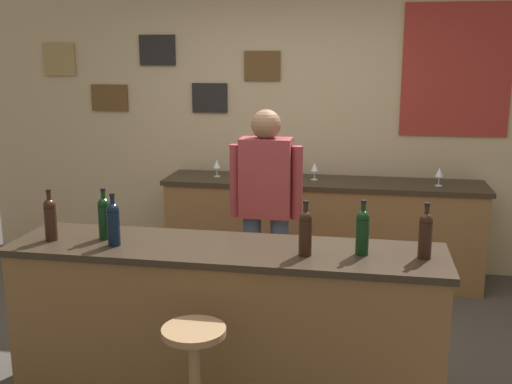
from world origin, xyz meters
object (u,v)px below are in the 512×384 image
object	(u,v)px
bar_stool	(195,369)
wine_glass_b	(264,165)
wine_bottle_b	(104,216)
wine_glass_c	(315,167)
wine_glass_d	(439,173)
coffee_mug	(294,173)
wine_bottle_a	(50,218)
wine_bottle_c	(113,222)
bartender	(266,206)
wine_bottle_e	(363,231)
wine_bottle_d	(305,231)
wine_bottle_f	(426,234)
wine_glass_a	(217,165)

from	to	relation	value
bar_stool	wine_glass_b	distance (m)	2.74
wine_bottle_b	wine_glass_c	world-z (taller)	wine_bottle_b
wine_glass_b	wine_glass_d	bearing A→B (deg)	-3.94
wine_bottle_b	coffee_mug	xyz separation A→B (m)	(0.88, 2.07, -0.11)
bar_stool	wine_glass_b	xyz separation A→B (m)	(-0.11, 2.68, 0.55)
wine_bottle_a	wine_bottle_c	xyz separation A→B (m)	(0.40, -0.03, 0.00)
bartender	wine_bottle_e	world-z (taller)	bartender
bartender	wine_glass_c	world-z (taller)	bartender
wine_bottle_a	wine_bottle_b	bearing A→B (deg)	16.00
wine_glass_b	wine_glass_c	size ratio (longest dim) A/B	1.00
wine_bottle_b	bar_stool	bearing A→B (deg)	-39.89
wine_glass_c	wine_bottle_d	bearing A→B (deg)	-86.24
bar_stool	wine_bottle_b	world-z (taller)	wine_bottle_b
wine_glass_c	wine_glass_d	xyz separation A→B (m)	(1.06, -0.07, 0.00)
wine_bottle_d	wine_glass_d	world-z (taller)	wine_bottle_d
wine_bottle_b	wine_bottle_e	world-z (taller)	same
wine_bottle_e	wine_bottle_a	bearing A→B (deg)	-178.04
wine_bottle_a	wine_bottle_b	xyz separation A→B (m)	(0.30, 0.09, 0.00)
bartender	coffee_mug	distance (m)	1.17
bar_stool	wine_bottle_a	size ratio (longest dim) A/B	2.22
wine_bottle_f	coffee_mug	distance (m)	2.30
wine_bottle_e	wine_glass_d	size ratio (longest dim) A/B	1.97
wine_bottle_a	coffee_mug	world-z (taller)	wine_bottle_a
wine_bottle_a	wine_glass_b	world-z (taller)	wine_bottle_a
wine_bottle_e	wine_glass_b	distance (m)	2.30
wine_bottle_a	coffee_mug	bearing A→B (deg)	61.40
wine_bottle_c	wine_bottle_d	distance (m)	1.09
bartender	wine_bottle_d	world-z (taller)	bartender
wine_bottle_b	wine_bottle_f	size ratio (longest dim) A/B	1.00
wine_bottle_f	wine_glass_c	size ratio (longest dim) A/B	1.97
wine_bottle_f	wine_glass_a	size ratio (longest dim) A/B	1.97
wine_glass_d	wine_bottle_d	bearing A→B (deg)	-113.75
wine_bottle_b	wine_bottle_d	world-z (taller)	same
wine_bottle_e	coffee_mug	world-z (taller)	wine_bottle_e
bartender	wine_glass_b	distance (m)	1.21
wine_bottle_b	wine_glass_a	size ratio (longest dim) A/B	1.97
wine_bottle_b	wine_glass_d	size ratio (longest dim) A/B	1.97
bartender	wine_bottle_b	bearing A→B (deg)	-132.24
wine_bottle_c	wine_glass_d	bearing A→B (deg)	46.29
wine_bottle_a	wine_glass_d	size ratio (longest dim) A/B	1.97
wine_bottle_e	wine_glass_d	bearing A→B (deg)	73.11
wine_glass_d	wine_bottle_f	bearing A→B (deg)	-97.90
bar_stool	wine_bottle_c	world-z (taller)	wine_bottle_c
wine_bottle_c	wine_bottle_f	xyz separation A→B (m)	(1.73, 0.09, 0.00)
wine_bottle_c	wine_bottle_f	bearing A→B (deg)	3.00
wine_bottle_f	wine_glass_a	distance (m)	2.65
bar_stool	wine_bottle_f	xyz separation A→B (m)	(1.13, 0.57, 0.60)
wine_bottle_b	coffee_mug	distance (m)	2.25
coffee_mug	wine_bottle_d	bearing A→B (deg)	-81.46
bartender	wine_bottle_c	distance (m)	1.24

